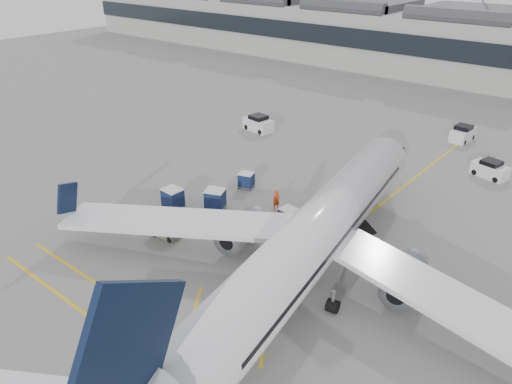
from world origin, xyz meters
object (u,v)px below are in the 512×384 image
Objects in this scene: airliner_main at (309,242)px; belt_loader at (348,220)px; baggage_cart_a at (289,217)px; ramp_agent_a at (276,200)px; pushback_tug at (167,230)px; ramp_agent_b at (279,220)px.

airliner_main is 8.99× the size of belt_loader.
ramp_agent_a reaches higher than baggage_cart_a.
ramp_agent_b is at bearing 41.98° from pushback_tug.
airliner_main reaches higher than baggage_cart_a.
ramp_agent_a reaches higher than pushback_tug.
baggage_cart_a is (-4.01, -3.45, 0.37)m from belt_loader.
baggage_cart_a reaches higher than ramp_agent_b.
belt_loader is at bearing 40.08° from pushback_tug.
belt_loader is 1.99× the size of pushback_tug.
pushback_tug is (-11.06, -11.44, 0.01)m from belt_loader.
airliner_main is 9.89m from belt_loader.
ramp_agent_a is (-2.81, 1.87, 0.03)m from baggage_cart_a.
pushback_tug is (-12.97, -2.19, -2.94)m from airliner_main.
baggage_cart_a is at bearing -122.41° from belt_loader.
belt_loader is 15.91m from pushback_tug.
ramp_agent_a reaches higher than ramp_agent_b.
airliner_main is 24.58× the size of baggage_cart_a.
belt_loader is at bearing -49.00° from ramp_agent_a.
airliner_main reaches higher than ramp_agent_b.
ramp_agent_a is at bearing 129.00° from airliner_main.
ramp_agent_a is at bearing -150.07° from belt_loader.
ramp_agent_a is (-6.82, -1.58, 0.39)m from belt_loader.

